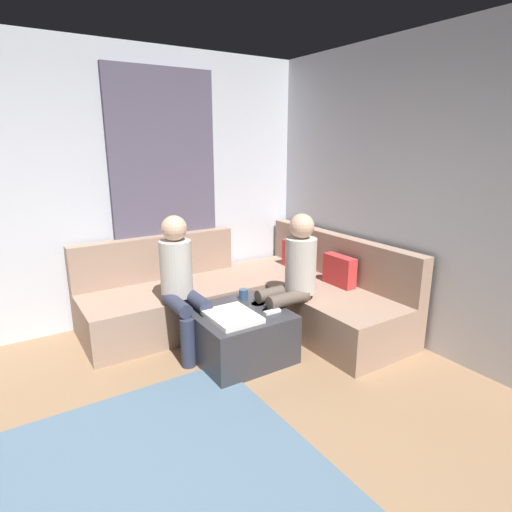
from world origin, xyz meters
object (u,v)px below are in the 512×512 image
(ottoman, at_px, (239,334))
(person_on_couch_side, at_px, (181,279))
(coffee_mug, at_px, (243,294))
(sectional_couch, at_px, (253,297))
(game_remote, at_px, (272,312))
(person_on_couch_back, at_px, (292,275))

(ottoman, distance_m, person_on_couch_side, 0.69)
(coffee_mug, bearing_deg, sectional_couch, 136.98)
(coffee_mug, height_order, person_on_couch_side, person_on_couch_side)
(ottoman, bearing_deg, person_on_couch_side, -138.89)
(person_on_couch_side, bearing_deg, sectional_couch, -169.83)
(game_remote, xyz_separation_m, person_on_couch_back, (-0.15, 0.32, 0.23))
(sectional_couch, height_order, person_on_couch_back, person_on_couch_back)
(coffee_mug, distance_m, person_on_couch_side, 0.58)
(sectional_couch, bearing_deg, coffee_mug, -43.02)
(ottoman, height_order, person_on_couch_side, person_on_couch_side)
(sectional_couch, bearing_deg, person_on_couch_back, 5.52)
(game_remote, distance_m, person_on_couch_back, 0.42)
(coffee_mug, distance_m, person_on_couch_back, 0.47)
(coffee_mug, distance_m, game_remote, 0.40)
(person_on_couch_back, bearing_deg, ottoman, 86.96)
(game_remote, relative_size, person_on_couch_back, 0.12)
(ottoman, xyz_separation_m, person_on_couch_side, (-0.39, -0.34, 0.45))
(coffee_mug, height_order, game_remote, coffee_mug)
(ottoman, height_order, coffee_mug, coffee_mug)
(ottoman, bearing_deg, coffee_mug, 140.71)
(person_on_couch_back, height_order, person_on_couch_side, same)
(sectional_couch, xyz_separation_m, game_remote, (0.72, -0.26, 0.15))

